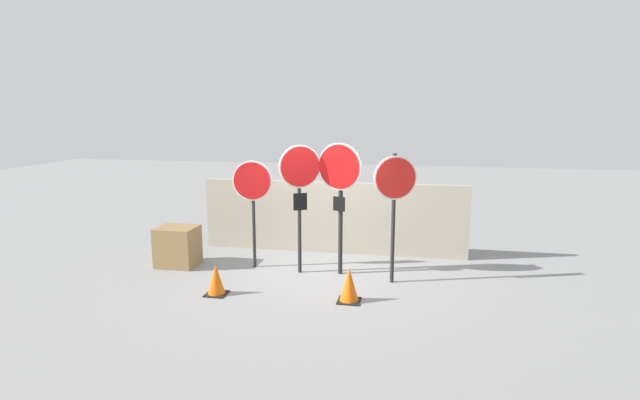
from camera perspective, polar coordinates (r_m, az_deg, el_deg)
ground_plane at (r=9.63m, az=-0.26°, el=-8.67°), size 40.00×40.00×0.00m
fence_back at (r=10.99m, az=1.43°, el=-2.03°), size 5.83×0.12×1.58m
stop_sign_0 at (r=9.85m, az=-7.73°, el=1.22°), size 0.79×0.15×2.16m
stop_sign_1 at (r=9.40m, az=-2.31°, el=2.22°), size 0.72×0.42×2.49m
stop_sign_2 at (r=9.33m, az=2.26°, el=2.06°), size 0.85×0.29×2.53m
stop_sign_3 at (r=8.94m, az=8.55°, el=1.05°), size 0.74×0.30×2.37m
traffic_cone_0 at (r=8.81m, az=-11.79°, el=-8.91°), size 0.36×0.36×0.54m
traffic_cone_1 at (r=8.34m, az=3.35°, el=-9.67°), size 0.38×0.38×0.58m
storage_crate at (r=10.56m, az=-15.95°, el=-5.11°), size 0.77×0.67×0.80m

